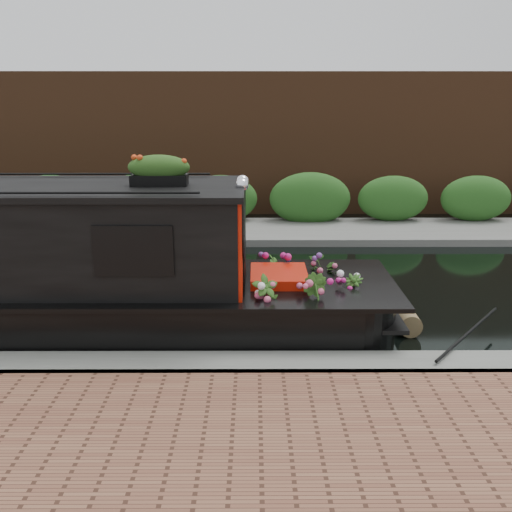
{
  "coord_description": "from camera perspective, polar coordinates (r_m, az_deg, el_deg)",
  "views": [
    {
      "loc": [
        0.77,
        -9.7,
        3.45
      ],
      "look_at": [
        0.8,
        -0.6,
        0.83
      ],
      "focal_mm": 40.0,
      "sensor_mm": 36.0,
      "label": 1
    }
  ],
  "objects": [
    {
      "name": "ground",
      "position": [
        10.32,
        -4.49,
        -3.49
      ],
      "size": [
        80.0,
        80.0,
        0.0
      ],
      "primitive_type": "plane",
      "color": "black",
      "rests_on": "ground"
    },
    {
      "name": "near_bank_coping",
      "position": [
        7.31,
        -6.37,
        -12.19
      ],
      "size": [
        40.0,
        0.6,
        0.5
      ],
      "primitive_type": "cube",
      "color": "slate",
      "rests_on": "ground"
    },
    {
      "name": "far_bank_path",
      "position": [
        14.34,
        -3.29,
        2.14
      ],
      "size": [
        40.0,
        2.4,
        0.34
      ],
      "primitive_type": "cube",
      "color": "slate",
      "rests_on": "ground"
    },
    {
      "name": "far_hedge",
      "position": [
        15.22,
        -3.12,
        2.96
      ],
      "size": [
        40.0,
        1.1,
        2.8
      ],
      "primitive_type": "cube",
      "color": "#25561C",
      "rests_on": "ground"
    },
    {
      "name": "far_brick_wall",
      "position": [
        17.27,
        -2.78,
        4.55
      ],
      "size": [
        40.0,
        1.0,
        8.0
      ],
      "primitive_type": "cube",
      "color": "#57321D",
      "rests_on": "ground"
    },
    {
      "name": "rope_fender",
      "position": [
        8.78,
        14.97,
        -6.45
      ],
      "size": [
        0.34,
        0.37,
        0.34
      ],
      "primitive_type": "cylinder",
      "rotation": [
        1.57,
        0.0,
        0.0
      ],
      "color": "brown",
      "rests_on": "ground"
    }
  ]
}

